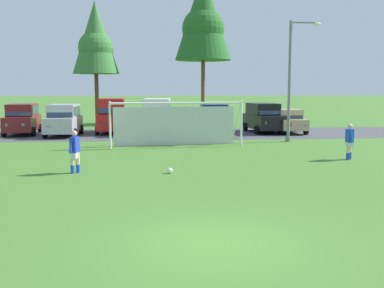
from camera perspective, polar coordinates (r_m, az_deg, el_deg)
ground_plane at (r=24.34m, az=-2.32°, el=-0.64°), size 400.00×400.00×0.00m
parking_lot_strip at (r=32.58m, az=-3.16°, el=1.28°), size 52.00×8.40×0.01m
soccer_ball at (r=17.33m, az=-2.80°, el=-3.36°), size 0.22×0.22×0.22m
soccer_goal at (r=25.76m, az=-2.11°, el=2.66°), size 7.57×2.63×2.57m
player_striker_near at (r=21.84m, az=19.17°, el=0.28°), size 0.34×0.74×1.64m
player_defender_far at (r=17.86m, az=-14.51°, el=-0.95°), size 0.37×0.70×1.64m
parked_car_slot_far_left at (r=34.24m, az=-20.53°, el=2.99°), size 2.40×4.73×2.16m
parked_car_slot_left at (r=32.33m, az=-15.82°, el=2.96°), size 2.17×4.62×2.16m
parked_car_slot_center_left at (r=33.81m, az=-9.99°, el=3.66°), size 2.28×4.84×2.52m
parked_car_slot_center at (r=32.41m, az=-4.40°, el=3.61°), size 2.46×4.93×2.52m
parked_car_slot_center_right at (r=31.88m, az=2.76°, el=3.16°), size 2.35×4.71×2.16m
parked_car_slot_right at (r=34.01m, az=8.94°, el=3.32°), size 2.41×4.73×2.16m
parked_car_slot_far_right at (r=34.04m, az=12.04°, el=2.85°), size 2.18×4.27×1.72m
tree_left_edge at (r=42.19m, az=-12.05°, el=12.68°), size 4.11×4.11×10.97m
tree_mid_left at (r=44.30m, az=1.42°, el=15.49°), size 5.34×5.34×14.24m
street_lamp at (r=28.34m, az=12.51°, el=7.89°), size 2.00×0.32×7.25m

